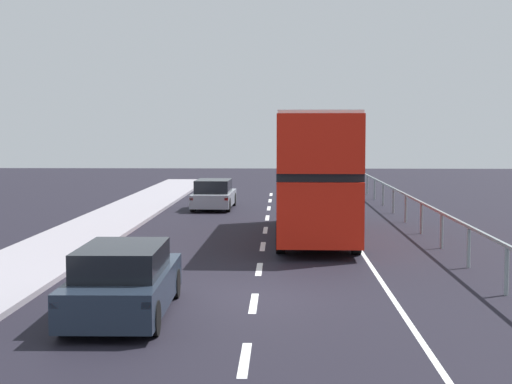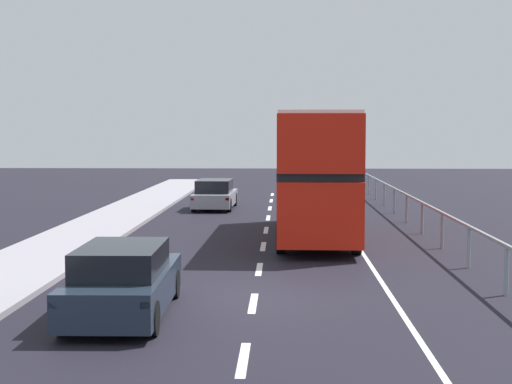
% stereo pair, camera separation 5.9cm
% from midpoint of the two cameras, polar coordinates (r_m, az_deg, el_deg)
% --- Properties ---
extents(ground_plane, '(73.45, 120.00, 0.10)m').
position_cam_midpoint_polar(ground_plane, '(17.41, -0.01, -7.77)').
color(ground_plane, black).
extents(lane_paint_markings, '(3.16, 46.00, 0.01)m').
position_cam_midpoint_polar(lane_paint_markings, '(25.70, 4.81, -3.70)').
color(lane_paint_markings, silver).
rests_on(lane_paint_markings, ground).
extents(bridge_side_railing, '(0.10, 42.00, 1.15)m').
position_cam_midpoint_polar(bridge_side_railing, '(26.61, 12.79, -1.52)').
color(bridge_side_railing, gray).
rests_on(bridge_side_railing, ground).
extents(double_decker_bus_red, '(2.65, 10.23, 4.24)m').
position_cam_midpoint_polar(double_decker_bus_red, '(26.62, 4.47, 1.49)').
color(double_decker_bus_red, red).
rests_on(double_decker_bus_red, ground).
extents(hatchback_car_near, '(1.87, 4.63, 1.42)m').
position_cam_midpoint_polar(hatchback_car_near, '(15.67, -9.57, -6.46)').
color(hatchback_car_near, '#1F2938').
rests_on(hatchback_car_near, ground).
extents(sedan_car_ahead, '(1.89, 4.45, 1.39)m').
position_cam_midpoint_polar(sedan_car_ahead, '(36.74, -2.98, -0.20)').
color(sedan_car_ahead, gray).
rests_on(sedan_car_ahead, ground).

